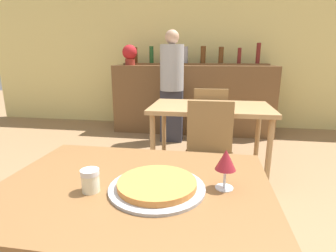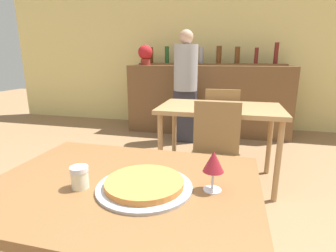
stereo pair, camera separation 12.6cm
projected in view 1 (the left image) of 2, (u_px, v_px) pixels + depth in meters
wall_back at (196, 48)px, 4.65m from camera, size 8.00×0.05×2.80m
dining_table_near at (134, 202)px, 1.07m from camera, size 1.09×0.81×0.74m
dining_table_far at (210, 115)px, 2.59m from camera, size 1.16×0.72×0.78m
bar_counter at (193, 99)px, 4.38m from camera, size 2.60×0.56×1.11m
bar_back_shelf at (192, 60)px, 4.36m from camera, size 2.39×0.24×0.35m
chair_far_side_front at (209, 149)px, 2.14m from camera, size 0.40×0.40×0.89m
chair_far_side_back at (210, 120)px, 3.14m from camera, size 0.40×0.40×0.89m
pizza_tray at (157, 185)px, 1.01m from camera, size 0.37×0.37×0.04m
cheese_shaker at (90, 180)px, 0.98m from camera, size 0.07×0.07×0.09m
person_standing at (172, 84)px, 3.79m from camera, size 0.34×0.34×1.61m
wine_glass at (226, 161)px, 0.99m from camera, size 0.08×0.08×0.16m
potted_plant at (130, 54)px, 4.31m from camera, size 0.24×0.24×0.33m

